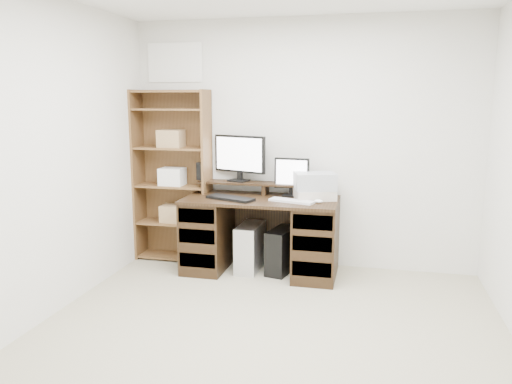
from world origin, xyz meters
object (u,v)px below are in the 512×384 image
(monitor_small, at_px, (292,175))
(monitor_wide, at_px, (240,156))
(desk, at_px, (261,234))
(printer, at_px, (315,194))
(tower_silver, at_px, (250,247))
(bookshelf, at_px, (173,175))
(tower_black, at_px, (282,250))

(monitor_small, bearing_deg, monitor_wide, 177.91)
(monitor_wide, height_order, monitor_small, monitor_wide)
(monitor_small, bearing_deg, desk, -142.31)
(printer, bearing_deg, tower_silver, 164.10)
(desk, xyz_separation_m, monitor_small, (0.27, 0.18, 0.57))
(bookshelf, bearing_deg, monitor_wide, 2.49)
(printer, height_order, tower_silver, printer)
(printer, height_order, tower_black, printer)
(desk, distance_m, tower_silver, 0.20)
(desk, height_order, bookshelf, bookshelf)
(desk, bearing_deg, monitor_small, 32.70)
(desk, distance_m, bookshelf, 1.15)
(tower_silver, xyz_separation_m, bookshelf, (-0.88, 0.19, 0.68))
(tower_silver, bearing_deg, bookshelf, 170.22)
(printer, bearing_deg, monitor_small, 136.83)
(monitor_wide, relative_size, tower_silver, 1.22)
(monitor_wide, distance_m, bookshelf, 0.75)
(tower_silver, distance_m, bookshelf, 1.13)
(printer, relative_size, tower_black, 0.79)
(tower_silver, relative_size, bookshelf, 0.26)
(desk, distance_m, printer, 0.66)
(monitor_wide, distance_m, printer, 0.88)
(desk, xyz_separation_m, printer, (0.52, 0.07, 0.41))
(monitor_small, xyz_separation_m, printer, (0.24, -0.11, -0.16))
(desk, height_order, monitor_small, monitor_small)
(desk, distance_m, monitor_wide, 0.83)
(desk, relative_size, tower_black, 3.18)
(monitor_wide, relative_size, bookshelf, 0.32)
(desk, xyz_separation_m, monitor_wide, (-0.28, 0.24, 0.74))
(printer, distance_m, tower_silver, 0.85)
(tower_black, bearing_deg, bookshelf, -175.72)
(monitor_small, distance_m, tower_silver, 0.84)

